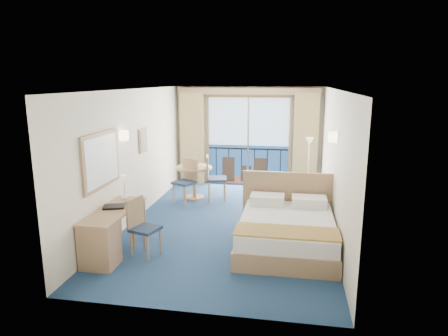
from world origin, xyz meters
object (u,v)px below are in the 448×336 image
table_chair_a (213,175)px  table_chair_b (187,178)px  desk (103,238)px  desk_chair (141,223)px  floor_lamp (309,152)px  bed (287,230)px  round_table (194,174)px  armchair (298,191)px  nightstand (318,212)px

table_chair_a → table_chair_b: size_ratio=1.04×
desk → desk_chair: (0.49, 0.40, 0.13)m
desk → desk_chair: bearing=39.6°
floor_lamp → desk: floor_lamp is taller
bed → table_chair_b: (-2.40, 2.25, 0.28)m
round_table → table_chair_b: size_ratio=0.84×
floor_lamp → table_chair_a: size_ratio=1.37×
armchair → round_table: round_table is taller
armchair → desk: size_ratio=0.48×
bed → nightstand: 1.34m
nightstand → round_table: round_table is taller
table_chair_a → desk_chair: bearing=158.9°
floor_lamp → desk_chair: 4.86m
round_table → table_chair_b: (-0.08, -0.37, -0.01)m
desk_chair → table_chair_b: bearing=17.2°
floor_lamp → table_chair_b: bearing=-161.8°
table_chair_b → table_chair_a: bearing=55.7°
bed → table_chair_a: 3.16m
nightstand → table_chair_b: 3.20m
nightstand → desk: size_ratio=0.34×
floor_lamp → table_chair_b: floor_lamp is taller
round_table → table_chair_a: size_ratio=0.81×
desk → table_chair_a: 3.82m
armchair → desk: 4.75m
desk → round_table: (0.57, 3.73, 0.19)m
nightstand → desk: 4.18m
armchair → table_chair_b: size_ratio=0.73×
floor_lamp → desk_chair: floor_lamp is taller
armchair → table_chair_b: (-2.62, -0.24, 0.25)m
floor_lamp → round_table: bearing=-168.3°
floor_lamp → desk_chair: (-2.85, -3.90, -0.59)m
bed → table_chair_b: bed is taller
desk_chair → round_table: (0.08, 3.33, 0.05)m
desk → table_chair_a: table_chair_a is taller
nightstand → table_chair_a: 2.82m
floor_lamp → table_chair_b: 3.05m
bed → armchair: (0.22, 2.49, 0.03)m
bed → round_table: size_ratio=2.41×
bed → table_chair_b: size_ratio=2.02×
nightstand → round_table: size_ratio=0.62×
desk → nightstand: bearing=33.5°
desk_chair → round_table: 3.33m
floor_lamp → table_chair_b: (-2.85, -0.94, -0.54)m
bed → floor_lamp: floor_lamp is taller
desk_chair → bed: bearing=-56.4°
floor_lamp → desk: 5.49m
desk_chair → round_table: size_ratio=1.10×
desk → table_chair_a: (1.05, 3.67, 0.20)m
bed → nightstand: (0.61, 1.20, -0.04)m
bed → table_chair_a: (-1.83, 2.56, 0.30)m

